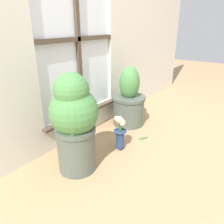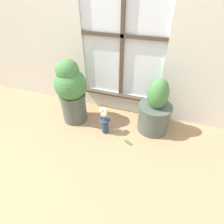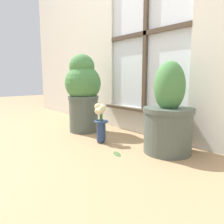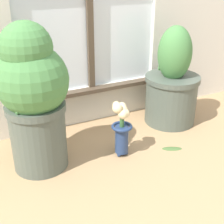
% 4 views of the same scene
% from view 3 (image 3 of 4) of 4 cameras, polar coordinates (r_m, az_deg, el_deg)
% --- Properties ---
extents(ground_plane, '(10.00, 10.00, 0.00)m').
position_cam_3_polar(ground_plane, '(1.64, -5.19, -8.87)').
color(ground_plane, tan).
extents(potted_plant_left, '(0.33, 0.33, 0.71)m').
position_cam_3_polar(potted_plant_left, '(2.04, -7.59, 5.50)').
color(potted_plant_left, '#4C564C').
rests_on(potted_plant_left, ground_plane).
extents(potted_plant_right, '(0.33, 0.33, 0.61)m').
position_cam_3_polar(potted_plant_right, '(1.49, 14.50, -1.13)').
color(potted_plant_right, '#4C564C').
rests_on(potted_plant_right, ground_plane).
extents(flower_vase, '(0.11, 0.11, 0.31)m').
position_cam_3_polar(flower_vase, '(1.68, -2.98, -2.17)').
color(flower_vase, navy).
rests_on(flower_vase, ground_plane).
extents(fallen_leaf, '(0.12, 0.09, 0.01)m').
position_cam_3_polar(fallen_leaf, '(1.47, 1.31, -10.79)').
color(fallen_leaf, '#476633').
rests_on(fallen_leaf, ground_plane).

